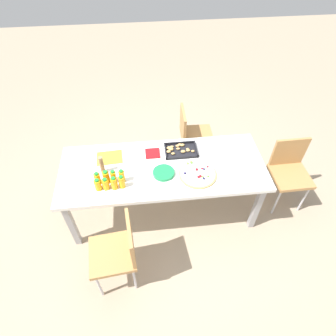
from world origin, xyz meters
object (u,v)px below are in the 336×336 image
juice_bottle_6 (113,177)px  napkin_stack (153,153)px  juice_bottle_4 (97,178)px  chair_end (289,169)px  juice_bottle_2 (114,183)px  fruit_pizza (198,174)px  chair_near_left (119,250)px  cardboard_tube (102,165)px  party_table (163,171)px  paper_folder (110,158)px  juice_bottle_5 (106,177)px  plate_stack (163,173)px  juice_bottle_1 (106,184)px  juice_bottle_0 (98,185)px  snack_tray (180,150)px  juice_bottle_7 (122,176)px  juice_bottle_3 (122,182)px  chair_far_right (192,133)px

juice_bottle_6 → napkin_stack: bearing=41.4°
juice_bottle_4 → chair_end: bearing=5.0°
juice_bottle_2 → fruit_pizza: juice_bottle_2 is taller
juice_bottle_2 → chair_near_left: bearing=-88.5°
napkin_stack → cardboard_tube: cardboard_tube is taller
party_table → paper_folder: 0.57m
party_table → juice_bottle_5: bearing=-165.7°
juice_bottle_2 → plate_stack: bearing=15.2°
juice_bottle_1 → juice_bottle_4: juice_bottle_4 is taller
chair_near_left → juice_bottle_2: bearing=-3.8°
juice_bottle_0 → snack_tray: bearing=27.7°
fruit_pizza → snack_tray: (-0.13, 0.36, 0.00)m
juice_bottle_0 → plate_stack: (0.62, 0.13, -0.05)m
party_table → juice_bottle_7: bearing=-160.3°
snack_tray → plate_stack: size_ratio=1.60×
fruit_pizza → napkin_stack: bearing=140.4°
napkin_stack → paper_folder: 0.45m
juice_bottle_0 → juice_bottle_7: juice_bottle_7 is taller
fruit_pizza → juice_bottle_1: bearing=-175.1°
juice_bottle_3 → paper_folder: (-0.13, 0.41, -0.07)m
chair_end → juice_bottle_3: juice_bottle_3 is taller
chair_far_right → napkin_stack: bearing=-41.4°
juice_bottle_7 → fruit_pizza: 0.73m
chair_near_left → chair_end: bearing=-72.9°
juice_bottle_4 → cardboard_tube: cardboard_tube is taller
fruit_pizza → chair_end: bearing=9.5°
chair_far_right → juice_bottle_7: juice_bottle_7 is taller
chair_far_right → juice_bottle_7: size_ratio=5.56×
snack_tray → cardboard_tube: 0.83m
juice_bottle_0 → juice_bottle_7: (0.22, 0.08, 0.01)m
juice_bottle_7 → plate_stack: size_ratio=0.70×
juice_bottle_1 → juice_bottle_7: 0.17m
snack_tray → chair_near_left: bearing=-124.8°
party_table → chair_end: chair_end is taller
juice_bottle_2 → juice_bottle_4: juice_bottle_2 is taller
party_table → chair_end: size_ratio=2.50×
juice_bottle_3 → juice_bottle_7: juice_bottle_7 is taller
juice_bottle_7 → fruit_pizza: size_ratio=0.40×
plate_stack → chair_near_left: bearing=-125.3°
party_table → cardboard_tube: bearing=-179.8°
snack_tray → napkin_stack: snack_tray is taller
chair_end → juice_bottle_5: 2.00m
juice_bottle_0 → juice_bottle_3: size_ratio=0.91×
chair_near_left → paper_folder: 0.96m
juice_bottle_5 → paper_folder: juice_bottle_5 is taller
juice_bottle_7 → chair_near_left: bearing=-95.6°
chair_far_right → plate_stack: chair_far_right is taller
chair_far_right → paper_folder: size_ratio=3.19×
cardboard_tube → juice_bottle_4: bearing=-105.9°
plate_stack → chair_end: bearing=5.3°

